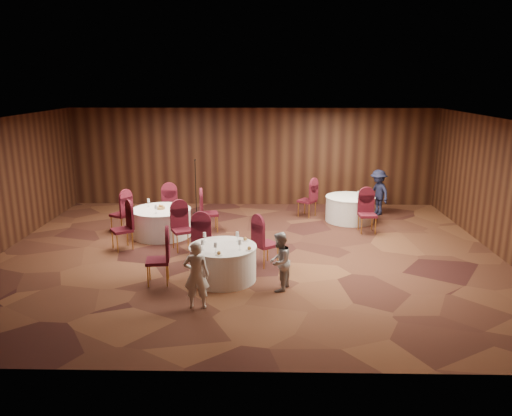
{
  "coord_description": "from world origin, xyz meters",
  "views": [
    {
      "loc": [
        0.45,
        -11.37,
        4.09
      ],
      "look_at": [
        0.2,
        0.2,
        1.1
      ],
      "focal_mm": 35.0,
      "sensor_mm": 36.0,
      "label": 1
    }
  ],
  "objects_px": {
    "mic_stand": "(196,198)",
    "woman_b": "(279,262)",
    "table_left": "(162,222)",
    "woman_a": "(196,275)",
    "table_main": "(223,263)",
    "man_c": "(378,192)",
    "table_right": "(350,209)"
  },
  "relations": [
    {
      "from": "woman_b",
      "to": "table_left",
      "type": "bearing_deg",
      "value": -118.54
    },
    {
      "from": "table_main",
      "to": "man_c",
      "type": "xyz_separation_m",
      "value": [
        4.35,
        5.31,
        0.33
      ]
    },
    {
      "from": "table_left",
      "to": "mic_stand",
      "type": "distance_m",
      "value": 2.39
    },
    {
      "from": "table_left",
      "to": "table_main",
      "type": "bearing_deg",
      "value": -57.52
    },
    {
      "from": "table_main",
      "to": "woman_b",
      "type": "distance_m",
      "value": 1.29
    },
    {
      "from": "mic_stand",
      "to": "woman_b",
      "type": "bearing_deg",
      "value": -67.06
    },
    {
      "from": "table_main",
      "to": "table_right",
      "type": "distance_m",
      "value": 5.68
    },
    {
      "from": "table_left",
      "to": "table_right",
      "type": "xyz_separation_m",
      "value": [
        5.29,
        1.57,
        0.0
      ]
    },
    {
      "from": "woman_b",
      "to": "man_c",
      "type": "relative_size",
      "value": 0.85
    },
    {
      "from": "table_main",
      "to": "woman_b",
      "type": "relative_size",
      "value": 1.18
    },
    {
      "from": "table_main",
      "to": "woman_b",
      "type": "height_order",
      "value": "woman_b"
    },
    {
      "from": "table_main",
      "to": "mic_stand",
      "type": "relative_size",
      "value": 0.82
    },
    {
      "from": "woman_a",
      "to": "woman_b",
      "type": "distance_m",
      "value": 1.74
    },
    {
      "from": "table_right",
      "to": "man_c",
      "type": "distance_m",
      "value": 1.27
    },
    {
      "from": "table_main",
      "to": "woman_b",
      "type": "bearing_deg",
      "value": -23.55
    },
    {
      "from": "mic_stand",
      "to": "woman_b",
      "type": "xyz_separation_m",
      "value": [
        2.46,
        -5.81,
        0.09
      ]
    },
    {
      "from": "table_left",
      "to": "man_c",
      "type": "xyz_separation_m",
      "value": [
        6.26,
        2.31,
        0.33
      ]
    },
    {
      "from": "table_left",
      "to": "table_right",
      "type": "distance_m",
      "value": 5.51
    },
    {
      "from": "mic_stand",
      "to": "man_c",
      "type": "relative_size",
      "value": 1.22
    },
    {
      "from": "table_main",
      "to": "man_c",
      "type": "height_order",
      "value": "man_c"
    },
    {
      "from": "table_left",
      "to": "woman_b",
      "type": "bearing_deg",
      "value": -48.77
    },
    {
      "from": "woman_a",
      "to": "table_main",
      "type": "bearing_deg",
      "value": -107.52
    },
    {
      "from": "table_right",
      "to": "woman_b",
      "type": "height_order",
      "value": "woman_b"
    },
    {
      "from": "table_left",
      "to": "woman_b",
      "type": "xyz_separation_m",
      "value": [
        3.07,
        -3.51,
        0.22
      ]
    },
    {
      "from": "man_c",
      "to": "table_right",
      "type": "bearing_deg",
      "value": -78.06
    },
    {
      "from": "mic_stand",
      "to": "woman_b",
      "type": "distance_m",
      "value": 6.31
    },
    {
      "from": "mic_stand",
      "to": "woman_b",
      "type": "relative_size",
      "value": 1.44
    },
    {
      "from": "woman_b",
      "to": "man_c",
      "type": "height_order",
      "value": "man_c"
    },
    {
      "from": "table_left",
      "to": "man_c",
      "type": "relative_size",
      "value": 1.13
    },
    {
      "from": "table_main",
      "to": "woman_a",
      "type": "relative_size",
      "value": 1.1
    },
    {
      "from": "table_left",
      "to": "woman_a",
      "type": "height_order",
      "value": "woman_a"
    },
    {
      "from": "table_right",
      "to": "mic_stand",
      "type": "relative_size",
      "value": 0.84
    }
  ]
}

